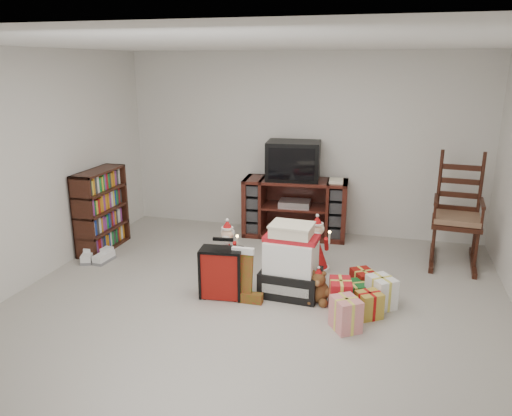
# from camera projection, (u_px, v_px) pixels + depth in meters

# --- Properties ---
(room) EXTENTS (5.01, 5.01, 2.51)m
(room) POSITION_uv_depth(u_px,v_px,m) (253.00, 186.00, 4.61)
(room) COLOR #B3AEA4
(room) RESTS_ON ground
(tv_stand) EXTENTS (1.44, 0.60, 0.81)m
(tv_stand) POSITION_uv_depth(u_px,v_px,m) (295.00, 208.00, 6.91)
(tv_stand) COLOR #4C1A15
(tv_stand) RESTS_ON floor
(bookshelf) EXTENTS (0.28, 0.85, 1.04)m
(bookshelf) POSITION_uv_depth(u_px,v_px,m) (101.00, 212.00, 6.40)
(bookshelf) COLOR #3C1710
(bookshelf) RESTS_ON floor
(rocking_chair) EXTENTS (0.63, 0.96, 1.39)m
(rocking_chair) POSITION_uv_depth(u_px,v_px,m) (455.00, 224.00, 6.01)
(rocking_chair) COLOR #3C1710
(rocking_chair) RESTS_ON floor
(gift_pile) EXTENTS (0.63, 0.47, 0.76)m
(gift_pile) POSITION_uv_depth(u_px,v_px,m) (291.00, 265.00, 5.15)
(gift_pile) COLOR black
(gift_pile) RESTS_ON floor
(red_suitcase) EXTENTS (0.43, 0.26, 0.62)m
(red_suitcase) POSITION_uv_depth(u_px,v_px,m) (222.00, 273.00, 5.11)
(red_suitcase) COLOR maroon
(red_suitcase) RESTS_ON floor
(stocking) EXTENTS (0.27, 0.12, 0.57)m
(stocking) POSITION_uv_depth(u_px,v_px,m) (242.00, 274.00, 5.04)
(stocking) COLOR #0D7511
(stocking) RESTS_ON floor
(teddy_bear) EXTENTS (0.23, 0.20, 0.34)m
(teddy_bear) POSITION_uv_depth(u_px,v_px,m) (318.00, 288.00, 5.03)
(teddy_bear) COLOR brown
(teddy_bear) RESTS_ON floor
(santa_figurine) EXTENTS (0.32, 0.31, 0.67)m
(santa_figurine) POSITION_uv_depth(u_px,v_px,m) (316.00, 249.00, 5.79)
(santa_figurine) COLOR #B51315
(santa_figurine) RESTS_ON floor
(mrs_claus_figurine) EXTENTS (0.31, 0.30, 0.64)m
(mrs_claus_figurine) POSITION_uv_depth(u_px,v_px,m) (228.00, 253.00, 5.71)
(mrs_claus_figurine) COLOR #B51315
(mrs_claus_figurine) RESTS_ON floor
(sneaker_pair) EXTENTS (0.39, 0.34, 0.11)m
(sneaker_pair) POSITION_uv_depth(u_px,v_px,m) (96.00, 257.00, 6.10)
(sneaker_pair) COLOR white
(sneaker_pair) RESTS_ON floor
(gift_cluster) EXTENTS (0.73, 1.02, 0.25)m
(gift_cluster) POSITION_uv_depth(u_px,v_px,m) (358.00, 297.00, 4.91)
(gift_cluster) COLOR red
(gift_cluster) RESTS_ON floor
(crt_television) EXTENTS (0.76, 0.58, 0.52)m
(crt_television) POSITION_uv_depth(u_px,v_px,m) (293.00, 161.00, 6.74)
(crt_television) COLOR black
(crt_television) RESTS_ON tv_stand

